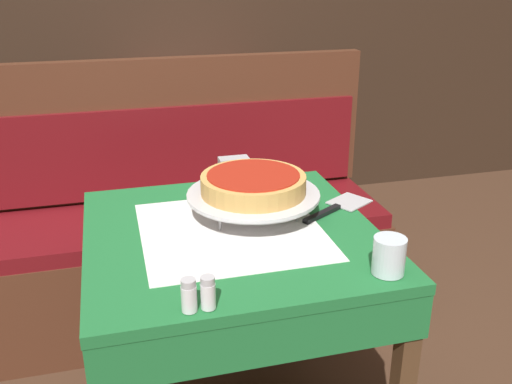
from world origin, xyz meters
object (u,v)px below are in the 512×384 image
at_px(dining_table_rear, 200,120).
at_px(dining_table_front, 232,261).
at_px(water_glass_near, 389,256).
at_px(condiment_caddy, 212,88).
at_px(pizza_pan_stand, 253,196).
at_px(pepper_shaker, 208,293).
at_px(deep_dish_pizza, 253,183).
at_px(salt_shaker, 189,295).
at_px(booth_bench, 175,246).
at_px(napkin_holder, 234,170).
at_px(pizza_server, 337,207).

bearing_deg(dining_table_rear, dining_table_front, -96.31).
relative_size(water_glass_near, condiment_caddy, 0.55).
bearing_deg(pizza_pan_stand, dining_table_front, -138.20).
distance_m(pizza_pan_stand, pepper_shaker, 0.49).
height_order(dining_table_front, deep_dish_pizza, deep_dish_pizza).
relative_size(dining_table_rear, salt_shaker, 9.82).
height_order(dining_table_rear, salt_shaker, salt_shaker).
xyz_separation_m(booth_bench, deep_dish_pizza, (0.17, -0.68, 0.52)).
relative_size(pepper_shaker, napkin_holder, 0.77).
height_order(dining_table_rear, napkin_holder, napkin_holder).
distance_m(pizza_pan_stand, deep_dish_pizza, 0.04).
distance_m(pizza_server, salt_shaker, 0.67).
distance_m(water_glass_near, salt_shaker, 0.49).
height_order(dining_table_front, condiment_caddy, condiment_caddy).
xyz_separation_m(dining_table_front, booth_bench, (-0.08, 0.75, -0.32)).
relative_size(dining_table_front, salt_shaker, 10.46).
xyz_separation_m(pizza_pan_stand, napkin_holder, (0.01, 0.28, -0.02)).
xyz_separation_m(booth_bench, salt_shaker, (-0.09, -1.12, 0.46)).
height_order(pizza_server, pepper_shaker, pepper_shaker).
bearing_deg(pizza_server, dining_table_front, -169.15).
bearing_deg(deep_dish_pizza, water_glass_near, -60.01).
xyz_separation_m(pizza_server, pepper_shaker, (-0.48, -0.43, 0.03)).
relative_size(dining_table_front, pizza_server, 3.02).
distance_m(pizza_server, condiment_caddy, 1.60).
xyz_separation_m(deep_dish_pizza, condiment_caddy, (0.18, 1.59, -0.05)).
xyz_separation_m(deep_dish_pizza, napkin_holder, (0.01, 0.28, -0.06)).
bearing_deg(booth_bench, dining_table_front, -83.76).
bearing_deg(deep_dish_pizza, salt_shaker, -120.40).
relative_size(dining_table_front, pizza_pan_stand, 2.08).
bearing_deg(condiment_caddy, pizza_server, -86.97).
distance_m(booth_bench, pizza_server, 0.91).
bearing_deg(pepper_shaker, dining_table_rear, 80.99).
bearing_deg(napkin_holder, dining_table_rear, 86.05).
height_order(dining_table_rear, deep_dish_pizza, deep_dish_pizza).
bearing_deg(dining_table_front, pizza_pan_stand, 41.80).
bearing_deg(booth_bench, condiment_caddy, 69.25).
bearing_deg(pizza_pan_stand, salt_shaker, -120.40).
xyz_separation_m(deep_dish_pizza, water_glass_near, (0.23, -0.40, -0.06)).
height_order(deep_dish_pizza, condiment_caddy, condiment_caddy).
height_order(napkin_holder, condiment_caddy, condiment_caddy).
bearing_deg(dining_table_front, salt_shaker, -115.53).
relative_size(deep_dish_pizza, water_glass_near, 3.30).
relative_size(pepper_shaker, condiment_caddy, 0.46).
relative_size(pizza_pan_stand, pepper_shaker, 5.05).
distance_m(deep_dish_pizza, pepper_shaker, 0.49).
relative_size(deep_dish_pizza, pizza_server, 1.14).
bearing_deg(booth_bench, pizza_server, -58.12).
height_order(deep_dish_pizza, water_glass_near, deep_dish_pizza).
distance_m(dining_table_front, salt_shaker, 0.42).
bearing_deg(dining_table_front, napkin_holder, 75.93).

